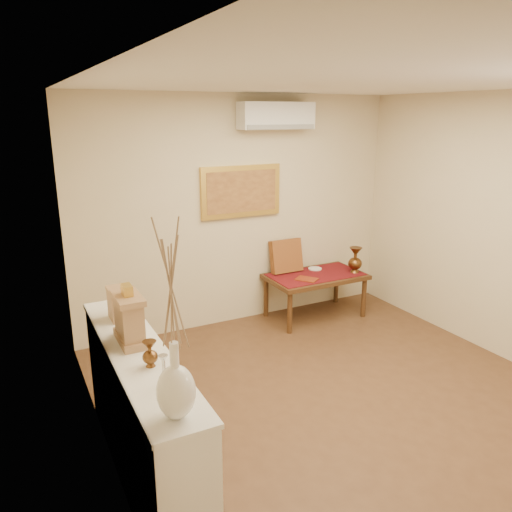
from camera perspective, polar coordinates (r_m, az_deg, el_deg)
floor at (r=4.62m, az=10.94°, el=-16.72°), size 4.50×4.50×0.00m
ceiling at (r=3.91m, az=13.12°, el=18.89°), size 4.50×4.50×0.00m
wall_back at (r=5.93m, az=-1.80°, el=5.04°), size 4.00×0.02×2.70m
wall_left at (r=3.25m, az=-16.88°, el=-5.00°), size 0.02×4.50×2.70m
white_vase at (r=2.46m, az=-9.51°, el=-7.45°), size 0.20×0.20×1.05m
candlestick at (r=2.93m, az=-10.48°, el=-12.78°), size 0.09×0.09×0.19m
brass_urn_small at (r=3.15m, az=-12.05°, el=-10.47°), size 0.10×0.10×0.22m
table_cloth at (r=6.22m, az=6.83°, el=-2.11°), size 1.14×0.59×0.01m
brass_urn_tall at (r=6.32m, az=11.29°, el=-0.12°), size 0.17×0.17×0.39m
plate at (r=6.42m, az=6.76°, el=-1.44°), size 0.17×0.17×0.01m
menu at (r=6.01m, az=5.82°, el=-2.65°), size 0.29×0.31×0.01m
cushion at (r=6.23m, az=3.46°, el=0.01°), size 0.41×0.18×0.42m
display_ledge at (r=3.67m, az=-12.95°, el=-17.25°), size 0.37×2.02×0.98m
mantel_clock at (r=3.47m, az=-14.27°, el=-6.88°), size 0.17×0.36×0.41m
wooden_chest at (r=3.90m, az=-15.28°, el=-5.22°), size 0.16×0.21×0.24m
low_table at (r=6.24m, az=6.81°, el=-2.71°), size 1.20×0.70×0.55m
painting at (r=5.86m, az=-1.71°, el=7.39°), size 1.00×0.06×0.60m
ac_unit at (r=5.88m, az=2.33°, el=15.72°), size 0.90×0.25×0.30m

